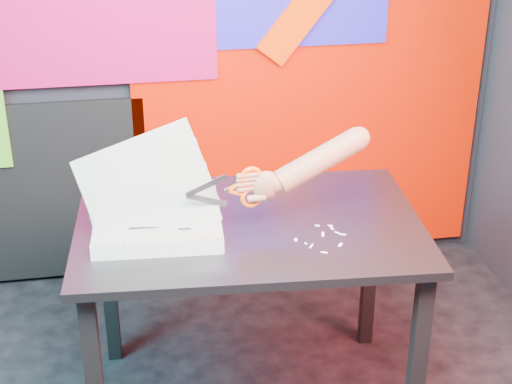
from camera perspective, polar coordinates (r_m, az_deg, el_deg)
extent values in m
cube|color=red|center=(3.55, 4.02, 7.16)|extent=(1.60, 0.02, 1.60)
cube|color=black|center=(3.65, -18.06, -0.34)|extent=(1.30, 0.02, 0.85)
cube|color=black|center=(3.09, -10.67, -6.31)|extent=(0.05, 0.05, 0.72)
cube|color=black|center=(2.65, 11.63, -12.37)|extent=(0.05, 0.05, 0.72)
cube|color=black|center=(3.16, 8.28, -5.30)|extent=(0.05, 0.05, 0.72)
cube|color=#282828|center=(2.62, -0.51, -2.52)|extent=(1.19, 0.84, 0.03)
cube|color=silver|center=(2.54, -7.14, -2.62)|extent=(0.42, 0.32, 0.05)
cube|color=white|center=(2.53, -7.17, -2.12)|extent=(0.42, 0.32, 0.00)
cube|color=white|center=(2.53, -7.17, -2.03)|extent=(0.40, 0.31, 0.12)
cube|color=white|center=(2.53, -7.45, -1.41)|extent=(0.41, 0.26, 0.21)
cube|color=white|center=(2.52, -7.75, -0.32)|extent=(0.45, 0.22, 0.30)
cube|color=white|center=(2.52, -8.06, 0.73)|extent=(0.47, 0.18, 0.35)
cylinder|color=#242329|center=(2.42, -11.57, -3.79)|extent=(0.01, 0.01, 0.00)
cylinder|color=#242329|center=(2.42, -10.60, -3.75)|extent=(0.01, 0.01, 0.00)
cylinder|color=#242329|center=(2.41, -9.63, -3.71)|extent=(0.01, 0.01, 0.00)
cylinder|color=#242329|center=(2.41, -8.65, -3.67)|extent=(0.01, 0.01, 0.00)
cylinder|color=#242329|center=(2.41, -7.68, -3.63)|extent=(0.01, 0.01, 0.00)
cylinder|color=#242329|center=(2.41, -6.70, -3.59)|extent=(0.01, 0.01, 0.00)
cylinder|color=#242329|center=(2.41, -5.72, -3.54)|extent=(0.01, 0.01, 0.00)
cylinder|color=#242329|center=(2.41, -4.74, -3.50)|extent=(0.01, 0.01, 0.00)
cylinder|color=#242329|center=(2.41, -3.76, -3.45)|extent=(0.01, 0.01, 0.00)
cylinder|color=#242329|center=(2.41, -2.78, -3.40)|extent=(0.01, 0.01, 0.00)
cylinder|color=#242329|center=(2.66, -11.13, -0.91)|extent=(0.01, 0.01, 0.00)
cylinder|color=#242329|center=(2.66, -10.25, -0.87)|extent=(0.01, 0.01, 0.00)
cylinder|color=#242329|center=(2.66, -9.37, -0.83)|extent=(0.01, 0.01, 0.00)
cylinder|color=#242329|center=(2.66, -8.48, -0.79)|extent=(0.01, 0.01, 0.00)
cylinder|color=#242329|center=(2.65, -7.60, -0.75)|extent=(0.01, 0.01, 0.00)
cylinder|color=#242329|center=(2.65, -6.71, -0.71)|extent=(0.01, 0.01, 0.00)
cylinder|color=#242329|center=(2.65, -5.82, -0.67)|extent=(0.01, 0.01, 0.00)
cylinder|color=#242329|center=(2.65, -4.94, -0.63)|extent=(0.01, 0.01, 0.00)
cylinder|color=#242329|center=(2.65, -4.05, -0.59)|extent=(0.01, 0.01, 0.00)
cylinder|color=#242329|center=(2.65, -3.16, -0.55)|extent=(0.01, 0.01, 0.00)
cube|color=black|center=(2.58, -9.30, -1.64)|extent=(0.08, 0.02, 0.00)
cube|color=black|center=(2.56, -6.69, -1.74)|extent=(0.05, 0.01, 0.00)
cube|color=black|center=(2.49, -8.16, -2.59)|extent=(0.10, 0.02, 0.00)
cube|color=black|center=(2.47, -5.20, -2.69)|extent=(0.04, 0.01, 0.00)
cube|color=#B7BACB|center=(2.46, -3.64, 0.45)|extent=(0.14, 0.02, 0.07)
cube|color=#B7BACB|center=(2.48, -3.60, -0.57)|extent=(0.14, 0.02, 0.07)
cylinder|color=#B7BACB|center=(2.48, -2.14, 0.12)|extent=(0.02, 0.01, 0.01)
cube|color=#F45D0E|center=(2.49, -1.61, -0.01)|extent=(0.05, 0.02, 0.03)
cube|color=#F45D0E|center=(2.48, -1.61, 0.40)|extent=(0.05, 0.02, 0.03)
torus|color=#F45D0E|center=(2.48, -0.35, 1.09)|extent=(0.07, 0.02, 0.07)
torus|color=#F45D0E|center=(2.51, -0.35, -0.38)|extent=(0.07, 0.02, 0.07)
ellipsoid|color=#A7624B|center=(2.51, 0.73, 0.49)|extent=(0.09, 0.06, 0.10)
cylinder|color=#A7624B|center=(2.50, -0.35, 0.27)|extent=(0.08, 0.03, 0.02)
cylinder|color=#A7624B|center=(2.49, -0.35, 0.64)|extent=(0.07, 0.03, 0.02)
cylinder|color=#A7624B|center=(2.49, -0.35, 0.97)|extent=(0.06, 0.03, 0.02)
cylinder|color=#A7624B|center=(2.48, -0.35, 1.25)|extent=(0.06, 0.03, 0.02)
cylinder|color=#A7624B|center=(2.51, 0.05, -0.45)|extent=(0.06, 0.03, 0.03)
cylinder|color=#A7624B|center=(2.52, 1.75, 0.70)|extent=(0.06, 0.07, 0.07)
cylinder|color=#A7624B|center=(2.54, 4.64, 2.32)|extent=(0.31, 0.12, 0.20)
sphere|color=#A7624B|center=(2.57, 7.48, 3.91)|extent=(0.07, 0.07, 0.07)
cube|color=white|center=(2.60, 4.48, -2.45)|extent=(0.02, 0.01, 0.00)
cube|color=white|center=(2.49, 6.15, -3.83)|extent=(0.02, 0.02, 0.00)
cube|color=white|center=(2.47, 4.04, -3.94)|extent=(0.02, 0.03, 0.00)
cube|color=white|center=(2.54, 4.89, -3.07)|extent=(0.02, 0.03, 0.00)
cube|color=white|center=(2.51, 2.91, -3.49)|extent=(0.01, 0.02, 0.00)
cube|color=white|center=(2.59, 5.51, -2.59)|extent=(0.01, 0.03, 0.00)
cube|color=white|center=(2.49, 3.65, -3.75)|extent=(0.01, 0.01, 0.00)
cube|color=white|center=(2.55, 6.35, -3.09)|extent=(0.02, 0.01, 0.00)
cube|color=white|center=(2.44, 4.98, -4.39)|extent=(0.02, 0.02, 0.00)
cube|color=white|center=(2.60, 5.42, -2.44)|extent=(0.02, 0.01, 0.00)
cube|color=white|center=(2.56, 5.99, -2.99)|extent=(0.02, 0.02, 0.00)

